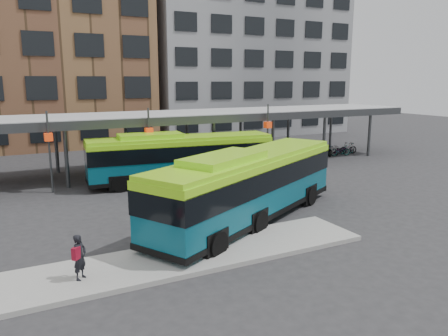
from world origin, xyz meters
TOP-DOWN VIEW (x-y plane):
  - ground at (0.00, 0.00)m, footprint 120.00×120.00m
  - boarding_island at (-5.50, -3.00)m, footprint 14.00×3.00m
  - canopy at (-0.06, 12.87)m, footprint 40.00×6.53m
  - building_brick at (-10.00, 32.00)m, footprint 26.00×14.00m
  - building_grey at (16.00, 32.00)m, footprint 24.00×14.00m
  - bus_front at (-1.41, -0.20)m, footprint 12.36×8.30m
  - bus_rear at (-1.26, 8.72)m, footprint 12.02×3.73m
  - pedestrian at (-9.54, -3.26)m, footprint 0.64×0.65m
  - bike_rack at (13.70, 12.04)m, footprint 6.93×1.72m

SIDE VIEW (x-z plane):
  - ground at x=0.00m, z-range 0.00..0.00m
  - boarding_island at x=-5.50m, z-range 0.00..0.18m
  - bike_rack at x=13.70m, z-range -0.04..0.99m
  - pedestrian at x=-9.54m, z-range 0.19..1.70m
  - bus_rear at x=-1.26m, z-range 0.07..3.33m
  - bus_front at x=-1.41m, z-range 0.07..3.54m
  - canopy at x=-0.06m, z-range 1.51..6.31m
  - building_grey at x=16.00m, z-range 0.00..20.00m
  - building_brick at x=-10.00m, z-range 0.00..22.00m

